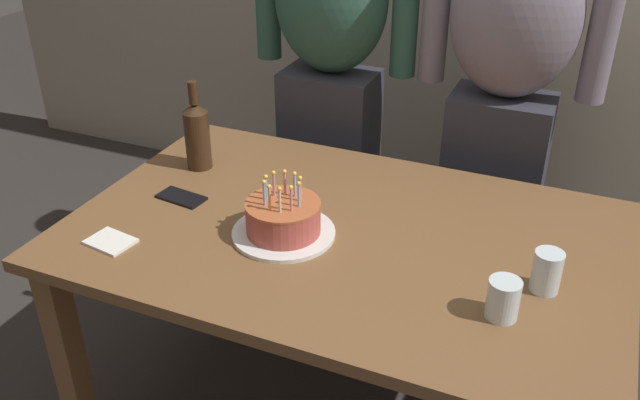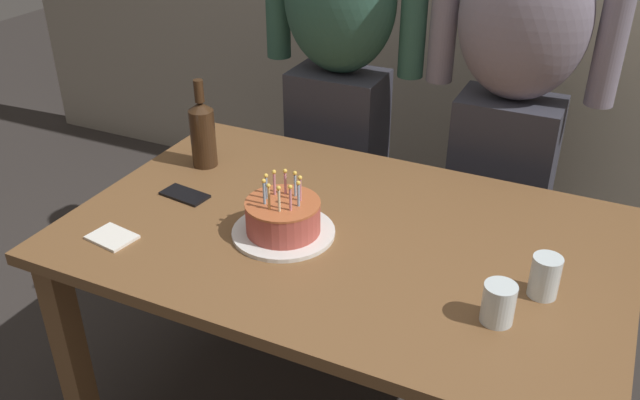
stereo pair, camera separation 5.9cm
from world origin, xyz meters
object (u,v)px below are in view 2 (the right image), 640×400
object	(u,v)px
napkin_stack	(112,237)
person_man_bearded	(339,84)
person_woman_cardigan	(510,112)
birthday_cake	(283,219)
wine_bottle	(203,132)
water_glass_near	(499,303)
cell_phone	(185,195)
water_glass_far	(545,276)

from	to	relation	value
napkin_stack	person_man_bearded	bearing A→B (deg)	78.56
person_woman_cardigan	birthday_cake	bearing A→B (deg)	62.07
wine_bottle	person_woman_cardigan	world-z (taller)	person_woman_cardigan
wine_bottle	person_man_bearded	distance (m)	0.59
water_glass_near	person_woman_cardigan	xyz separation A→B (m)	(-0.17, 0.92, 0.09)
cell_phone	napkin_stack	bearing A→B (deg)	-90.95
birthday_cake	person_man_bearded	xyz separation A→B (m)	(-0.20, 0.80, 0.09)
wine_bottle	cell_phone	distance (m)	0.24
person_woman_cardigan	napkin_stack	bearing A→B (deg)	50.87
birthday_cake	napkin_stack	distance (m)	0.46
cell_phone	wine_bottle	bearing A→B (deg)	114.08
water_glass_far	person_man_bearded	xyz separation A→B (m)	(-0.87, 0.78, 0.08)
birthday_cake	cell_phone	world-z (taller)	birthday_cake
birthday_cake	wine_bottle	xyz separation A→B (m)	(-0.43, 0.26, 0.07)
person_man_bearded	birthday_cake	bearing A→B (deg)	103.81
napkin_stack	person_man_bearded	xyz separation A→B (m)	(0.21, 1.02, 0.13)
wine_bottle	napkin_stack	bearing A→B (deg)	-87.38
birthday_cake	cell_phone	bearing A→B (deg)	170.83
birthday_cake	water_glass_near	bearing A→B (deg)	-10.74
wine_bottle	person_woman_cardigan	distance (m)	1.01
napkin_stack	water_glass_near	bearing A→B (deg)	5.88
wine_bottle	napkin_stack	distance (m)	0.49
water_glass_far	cell_phone	size ratio (longest dim) A/B	0.73
water_glass_far	person_woman_cardigan	bearing A→B (deg)	107.84
water_glass_near	cell_phone	distance (m)	0.98
birthday_cake	water_glass_far	size ratio (longest dim) A/B	2.67
water_glass_far	person_woman_cardigan	distance (m)	0.82
person_man_bearded	person_woman_cardigan	size ratio (longest dim) A/B	1.00
wine_bottle	cell_phone	size ratio (longest dim) A/B	2.00
water_glass_near	person_woman_cardigan	distance (m)	0.94
water_glass_near	person_man_bearded	xyz separation A→B (m)	(-0.80, 0.92, 0.09)
wine_bottle	napkin_stack	size ratio (longest dim) A/B	2.39
water_glass_far	wine_bottle	xyz separation A→B (m)	(-1.10, 0.23, 0.06)
wine_bottle	person_woman_cardigan	size ratio (longest dim) A/B	0.17
water_glass_near	water_glass_far	bearing A→B (deg)	61.51
wine_bottle	napkin_stack	xyz separation A→B (m)	(0.02, -0.48, -0.11)
napkin_stack	person_woman_cardigan	distance (m)	1.32
napkin_stack	water_glass_far	bearing A→B (deg)	12.72
cell_phone	napkin_stack	size ratio (longest dim) A/B	1.19
water_glass_near	napkin_stack	size ratio (longest dim) A/B	0.80
water_glass_far	birthday_cake	bearing A→B (deg)	-177.74
person_woman_cardigan	water_glass_far	bearing A→B (deg)	107.84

